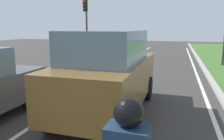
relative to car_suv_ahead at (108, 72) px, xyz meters
The scene contains 6 objects.
ground_plane 5.92m from the car_suv_ahead, 98.19° to the left, with size 60.00×60.00×0.00m, color #383533.
lane_line_center 6.06m from the car_suv_ahead, 104.88° to the left, with size 0.12×32.00×0.01m, color silver.
lane_line_right_edge 6.48m from the car_suv_ahead, 64.22° to the left, with size 0.12×32.00×0.01m, color silver.
curb_right 6.70m from the car_suv_ahead, 60.32° to the left, with size 0.24×48.00×0.12m, color #9E9B93.
car_suv_ahead is the anchor object (origin of this frame).
traffic_light_overhead_left 12.61m from the car_suv_ahead, 115.73° to the left, with size 0.32×0.50×4.80m.
Camera 1 is at (2.61, 2.62, 2.35)m, focal length 35.64 mm.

